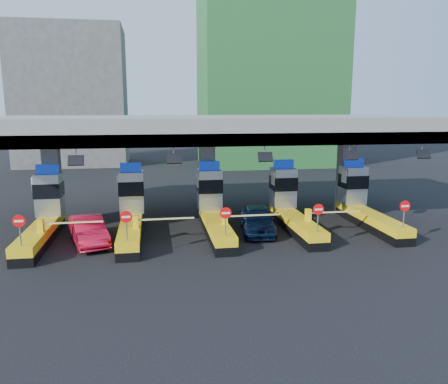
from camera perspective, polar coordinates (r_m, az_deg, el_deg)
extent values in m
plane|color=black|center=(27.38, -1.39, -5.08)|extent=(120.00, 120.00, 0.00)
cube|color=slate|center=(29.33, -2.27, 8.38)|extent=(28.00, 12.00, 1.50)
cube|color=#4C4C49|center=(23.72, -0.55, 6.82)|extent=(28.00, 0.60, 0.70)
cube|color=slate|center=(30.15, -21.44, 1.01)|extent=(1.00, 1.00, 5.50)
cube|color=slate|center=(29.69, -2.22, 1.61)|extent=(1.00, 1.00, 5.50)
cube|color=slate|center=(32.46, 15.58, 2.02)|extent=(1.00, 1.00, 5.50)
cylinder|color=slate|center=(23.81, -18.75, 4.82)|extent=(0.06, 0.06, 0.50)
cube|color=black|center=(23.65, -18.77, 3.92)|extent=(0.80, 0.38, 0.54)
cylinder|color=slate|center=(23.52, -6.60, 5.25)|extent=(0.06, 0.06, 0.50)
cube|color=black|center=(23.35, -6.56, 4.35)|extent=(0.80, 0.38, 0.54)
cylinder|color=slate|center=(24.27, 5.32, 5.45)|extent=(0.06, 0.06, 0.50)
cube|color=black|center=(24.12, 5.43, 4.58)|extent=(0.80, 0.38, 0.54)
cylinder|color=slate|center=(25.99, 16.10, 5.43)|extent=(0.06, 0.06, 0.50)
cube|color=black|center=(25.84, 16.25, 4.61)|extent=(0.80, 0.38, 0.54)
cylinder|color=slate|center=(28.21, 24.43, 5.28)|extent=(0.06, 0.06, 0.50)
cube|color=black|center=(28.07, 24.59, 4.53)|extent=(0.80, 0.38, 0.54)
cube|color=black|center=(26.88, -22.81, -5.70)|extent=(1.20, 8.00, 0.50)
cube|color=#E5B70C|center=(26.75, -22.89, -4.68)|extent=(1.20, 8.00, 0.50)
cube|color=#9EA3A8|center=(29.07, -21.86, -0.27)|extent=(1.50, 1.50, 2.60)
cube|color=black|center=(29.00, -21.91, 0.31)|extent=(1.56, 1.56, 0.90)
cube|color=#0C2DBF|center=(28.83, -22.08, 2.81)|extent=(1.30, 0.35, 0.55)
cube|color=white|center=(28.86, -23.63, 0.93)|extent=(0.06, 0.70, 0.90)
cylinder|color=slate|center=(23.16, -25.08, -4.87)|extent=(0.07, 0.07, 1.30)
cylinder|color=red|center=(22.99, -25.22, -3.45)|extent=(0.60, 0.04, 0.60)
cube|color=white|center=(22.97, -25.24, -3.47)|extent=(0.42, 0.02, 0.10)
cube|color=#E5B70C|center=(25.39, -22.83, -4.07)|extent=(0.30, 0.35, 0.70)
cube|color=white|center=(25.03, -19.17, -3.79)|extent=(3.20, 0.08, 0.08)
cube|color=black|center=(26.15, -12.05, -5.53)|extent=(1.20, 8.00, 0.50)
cube|color=#E5B70C|center=(26.02, -12.10, -4.47)|extent=(1.20, 8.00, 0.50)
cube|color=#9EA3A8|center=(28.40, -11.97, 0.03)|extent=(1.50, 1.50, 2.60)
cube|color=black|center=(28.33, -12.00, 0.62)|extent=(1.56, 1.56, 0.90)
cube|color=#0C2DBF|center=(28.15, -12.10, 3.19)|extent=(1.30, 0.35, 0.55)
cube|color=white|center=(28.03, -13.68, 1.28)|extent=(0.06, 0.70, 0.90)
cylinder|color=slate|center=(22.31, -12.60, -4.66)|extent=(0.07, 0.07, 1.30)
cylinder|color=red|center=(22.13, -12.67, -3.19)|extent=(0.60, 0.04, 0.60)
cube|color=white|center=(22.11, -12.67, -3.20)|extent=(0.42, 0.02, 0.10)
cube|color=#E5B70C|center=(24.69, -11.46, -3.83)|extent=(0.30, 0.35, 0.70)
cube|color=white|center=(24.65, -7.63, -3.49)|extent=(3.20, 0.08, 0.08)
cube|color=black|center=(26.36, -1.09, -5.15)|extent=(1.20, 8.00, 0.50)
cube|color=#E5B70C|center=(26.23, -1.10, -4.10)|extent=(1.20, 8.00, 0.50)
cube|color=#9EA3A8|center=(28.60, -1.92, 0.34)|extent=(1.50, 1.50, 2.60)
cube|color=black|center=(28.52, -1.91, 0.93)|extent=(1.56, 1.56, 0.90)
cube|color=#0C2DBF|center=(28.35, -1.94, 3.48)|extent=(1.30, 0.35, 0.55)
cube|color=white|center=(28.09, -3.46, 1.59)|extent=(0.06, 0.70, 0.90)
cylinder|color=slate|center=(22.56, 0.21, -4.22)|extent=(0.07, 0.07, 1.30)
cylinder|color=red|center=(22.38, 0.23, -2.76)|extent=(0.60, 0.04, 0.60)
cube|color=white|center=(22.36, 0.24, -2.77)|extent=(0.42, 0.02, 0.10)
cube|color=#E5B70C|center=(24.98, 0.09, -3.44)|extent=(0.30, 0.35, 0.70)
cube|color=white|center=(25.27, 3.79, -3.06)|extent=(3.20, 0.08, 0.08)
cube|color=black|center=(27.50, 9.31, -4.61)|extent=(1.20, 8.00, 0.50)
cube|color=#E5B70C|center=(27.37, 9.34, -3.60)|extent=(1.20, 8.00, 0.50)
cube|color=#9EA3A8|center=(29.65, 7.71, 0.63)|extent=(1.50, 1.50, 2.60)
cube|color=black|center=(29.58, 7.74, 1.19)|extent=(1.56, 1.56, 0.90)
cube|color=#0C2DBF|center=(29.41, 7.79, 3.66)|extent=(1.30, 0.35, 0.55)
cube|color=white|center=(29.02, 6.41, 1.84)|extent=(0.06, 0.70, 0.90)
cylinder|color=slate|center=(23.88, 12.15, -3.62)|extent=(0.07, 0.07, 1.30)
cylinder|color=red|center=(23.71, 12.24, -2.23)|extent=(0.60, 0.04, 0.60)
cube|color=white|center=(23.69, 12.26, -2.25)|extent=(0.42, 0.02, 0.10)
cube|color=#E5B70C|center=(26.25, 10.94, -2.93)|extent=(0.30, 0.35, 0.70)
cube|color=white|center=(26.83, 14.26, -2.55)|extent=(3.20, 0.08, 0.08)
cube|color=black|center=(29.45, 18.59, -4.01)|extent=(1.20, 8.00, 0.50)
cube|color=#E5B70C|center=(29.33, 18.65, -3.06)|extent=(1.20, 8.00, 0.50)
cube|color=#9EA3A8|center=(31.47, 16.45, 0.87)|extent=(1.50, 1.50, 2.60)
cube|color=black|center=(31.40, 16.50, 1.40)|extent=(1.56, 1.56, 0.90)
cube|color=#0C2DBF|center=(31.24, 16.61, 3.72)|extent=(1.30, 0.35, 0.55)
cube|color=white|center=(30.75, 15.42, 2.02)|extent=(0.06, 0.70, 0.90)
cylinder|color=slate|center=(26.10, 22.44, -2.97)|extent=(0.07, 0.07, 1.30)
cylinder|color=red|center=(25.95, 22.57, -1.70)|extent=(0.60, 0.04, 0.60)
cube|color=white|center=(25.93, 22.60, -1.71)|extent=(0.42, 0.02, 0.10)
cube|color=#E5B70C|center=(28.35, 20.47, -2.41)|extent=(0.30, 0.35, 0.70)
cube|color=white|center=(29.17, 23.30, -2.05)|extent=(3.20, 0.08, 0.08)
cube|color=#1E5926|center=(60.49, 5.93, 16.97)|extent=(18.00, 12.00, 28.00)
cube|color=#4C4C49|center=(62.96, -19.25, 11.63)|extent=(14.00, 10.00, 18.00)
imported|color=black|center=(26.83, 4.41, -3.63)|extent=(2.57, 5.03, 1.64)
imported|color=red|center=(25.78, -17.29, -4.83)|extent=(2.90, 4.93, 1.53)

